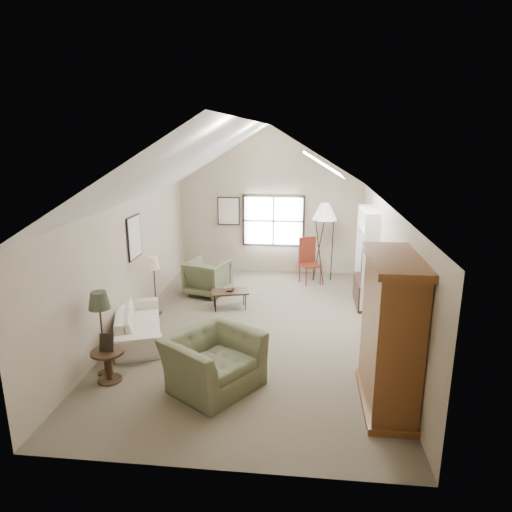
# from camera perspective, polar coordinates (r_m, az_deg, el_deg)

# --- Properties ---
(room_shell) EXTENTS (5.01, 8.01, 4.00)m
(room_shell) POSITION_cam_1_polar(r_m,az_deg,el_deg) (8.46, -0.30, 11.19)
(room_shell) COLOR #6B5F4C
(room_shell) RESTS_ON ground
(window) EXTENTS (1.72, 0.08, 1.42)m
(window) POSITION_cam_1_polar(r_m,az_deg,el_deg) (12.60, 2.20, 4.41)
(window) COLOR black
(window) RESTS_ON room_shell
(skylight) EXTENTS (0.80, 1.20, 0.52)m
(skylight) POSITION_cam_1_polar(r_m,az_deg,el_deg) (9.31, 8.48, 11.46)
(skylight) COLOR white
(skylight) RESTS_ON room_shell
(wall_art) EXTENTS (1.97, 3.71, 0.88)m
(wall_art) POSITION_cam_1_polar(r_m,az_deg,el_deg) (10.90, -9.01, 4.04)
(wall_art) COLOR black
(wall_art) RESTS_ON room_shell
(armoire) EXTENTS (0.60, 1.50, 2.20)m
(armoire) POSITION_cam_1_polar(r_m,az_deg,el_deg) (6.68, 16.45, -9.27)
(armoire) COLOR brown
(armoire) RESTS_ON ground
(tv_alcove) EXTENTS (0.32, 1.30, 2.10)m
(tv_alcove) POSITION_cam_1_polar(r_m,az_deg,el_deg) (10.42, 13.63, 0.02)
(tv_alcove) COLOR white
(tv_alcove) RESTS_ON ground
(media_console) EXTENTS (0.34, 1.18, 0.60)m
(media_console) POSITION_cam_1_polar(r_m,az_deg,el_deg) (10.67, 13.24, -4.39)
(media_console) COLOR #382316
(media_console) RESTS_ON ground
(tv_panel) EXTENTS (0.05, 0.90, 0.55)m
(tv_panel) POSITION_cam_1_polar(r_m,az_deg,el_deg) (10.48, 13.44, -1.19)
(tv_panel) COLOR black
(tv_panel) RESTS_ON media_console
(sofa) EXTENTS (1.46, 2.21, 0.60)m
(sofa) POSITION_cam_1_polar(r_m,az_deg,el_deg) (9.06, -14.47, -8.04)
(sofa) COLOR silver
(sofa) RESTS_ON ground
(armchair_near) EXTENTS (1.69, 1.73, 0.85)m
(armchair_near) POSITION_cam_1_polar(r_m,az_deg,el_deg) (7.16, -5.36, -12.96)
(armchair_near) COLOR #5A6043
(armchair_near) RESTS_ON ground
(armchair_far) EXTENTS (1.14, 1.16, 0.85)m
(armchair_far) POSITION_cam_1_polar(r_m,az_deg,el_deg) (11.08, -6.04, -2.66)
(armchair_far) COLOR #5E6748
(armchair_far) RESTS_ON ground
(coffee_table) EXTENTS (0.90, 0.65, 0.41)m
(coffee_table) POSITION_cam_1_polar(r_m,az_deg,el_deg) (10.19, -3.29, -5.48)
(coffee_table) COLOR #321F14
(coffee_table) RESTS_ON ground
(bowl) EXTENTS (0.24, 0.24, 0.05)m
(bowl) POSITION_cam_1_polar(r_m,az_deg,el_deg) (10.11, -3.31, -4.26)
(bowl) COLOR #362016
(bowl) RESTS_ON coffee_table
(side_table) EXTENTS (0.66, 0.66, 0.52)m
(side_table) POSITION_cam_1_polar(r_m,az_deg,el_deg) (7.71, -17.94, -12.93)
(side_table) COLOR #3A2818
(side_table) RESTS_ON ground
(side_chair) EXTENTS (0.62, 0.62, 1.19)m
(side_chair) POSITION_cam_1_polar(r_m,az_deg,el_deg) (11.83, 6.81, -0.65)
(side_chair) COLOR maroon
(side_chair) RESTS_ON ground
(tripod_lamp) EXTENTS (0.63, 0.63, 2.13)m
(tripod_lamp) POSITION_cam_1_polar(r_m,az_deg,el_deg) (11.84, 8.46, 1.65)
(tripod_lamp) COLOR silver
(tripod_lamp) RESTS_ON ground
(dark_lamp) EXTENTS (0.44, 0.44, 1.44)m
(dark_lamp) POSITION_cam_1_polar(r_m,az_deg,el_deg) (7.74, -18.69, -9.11)
(dark_lamp) COLOR #282C1F
(dark_lamp) RESTS_ON ground
(tan_lamp) EXTENTS (0.33, 0.33, 1.29)m
(tan_lamp) POSITION_cam_1_polar(r_m,az_deg,el_deg) (10.01, -12.54, -3.56)
(tan_lamp) COLOR tan
(tan_lamp) RESTS_ON ground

